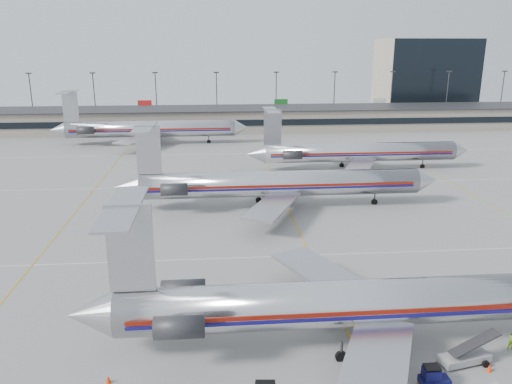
{
  "coord_description": "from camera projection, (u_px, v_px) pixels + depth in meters",
  "views": [
    {
      "loc": [
        -10.54,
        -40.61,
        22.28
      ],
      "look_at": [
        -5.18,
        20.3,
        4.5
      ],
      "focal_mm": 35.0,
      "sensor_mm": 36.0,
      "label": 1
    }
  ],
  "objects": [
    {
      "name": "ground",
      "position": [
        331.0,
        299.0,
        45.95
      ],
      "size": [
        260.0,
        260.0,
        0.0
      ],
      "primitive_type": "plane",
      "color": "gray",
      "rests_on": "ground"
    },
    {
      "name": "apron_markings",
      "position": [
        310.0,
        255.0,
        55.51
      ],
      "size": [
        160.0,
        0.15,
        0.02
      ],
      "primitive_type": "cube",
      "color": "silver",
      "rests_on": "ground"
    },
    {
      "name": "terminal",
      "position": [
        250.0,
        119.0,
        138.78
      ],
      "size": [
        162.0,
        17.0,
        6.25
      ],
      "color": "gray",
      "rests_on": "ground"
    },
    {
      "name": "light_mast_row",
      "position": [
        247.0,
        94.0,
        150.69
      ],
      "size": [
        163.6,
        0.4,
        15.28
      ],
      "color": "#38383D",
      "rests_on": "ground"
    },
    {
      "name": "distant_building",
      "position": [
        424.0,
        77.0,
        170.11
      ],
      "size": [
        30.0,
        20.0,
        25.0
      ],
      "primitive_type": "cube",
      "color": "tan",
      "rests_on": "ground"
    },
    {
      "name": "jet_foreground",
      "position": [
        360.0,
        302.0,
        38.28
      ],
      "size": [
        45.52,
        26.8,
        11.91
      ],
      "color": "silver",
      "rests_on": "ground"
    },
    {
      "name": "jet_second_row",
      "position": [
        274.0,
        183.0,
        71.35
      ],
      "size": [
        46.65,
        27.47,
        12.21
      ],
      "color": "silver",
      "rests_on": "ground"
    },
    {
      "name": "jet_third_row",
      "position": [
        355.0,
        152.0,
        93.58
      ],
      "size": [
        42.6,
        26.2,
        11.65
      ],
      "color": "silver",
      "rests_on": "ground"
    },
    {
      "name": "jet_back_row",
      "position": [
        147.0,
        129.0,
        118.32
      ],
      "size": [
        46.59,
        28.66,
        12.74
      ],
      "color": "silver",
      "rests_on": "ground"
    },
    {
      "name": "tug_center",
      "position": [
        433.0,
        378.0,
        33.81
      ],
      "size": [
        2.01,
        1.07,
        1.63
      ],
      "rotation": [
        0.0,
        0.0,
        -0.01
      ],
      "color": "#0A0A38",
      "rests_on": "ground"
    },
    {
      "name": "cart_inner",
      "position": [
        357.0,
        380.0,
        33.91
      ],
      "size": [
        1.69,
        1.17,
        0.96
      ],
      "rotation": [
        0.0,
        0.0,
        0.01
      ],
      "color": "#0A0A38",
      "rests_on": "ground"
    },
    {
      "name": "belt_loader",
      "position": [
        466.0,
        356.0,
        36.36
      ],
      "size": [
        4.57,
        2.12,
        2.34
      ],
      "rotation": [
        0.0,
        0.0,
        0.21
      ],
      "color": "#949494",
      "rests_on": "ground"
    },
    {
      "name": "ramp_worker_near",
      "position": [
        389.0,
        344.0,
        37.34
      ],
      "size": [
        0.79,
        0.81,
        1.87
      ],
      "primitive_type": "imported",
      "rotation": [
        0.0,
        0.0,
        0.85
      ],
      "color": "#C3DF15",
      "rests_on": "ground"
    },
    {
      "name": "cone_right",
      "position": [
        489.0,
        368.0,
        35.56
      ],
      "size": [
        0.41,
        0.41,
        0.55
      ],
      "primitive_type": "cone",
      "rotation": [
        0.0,
        0.0,
        -0.02
      ],
      "color": "#FA3908",
      "rests_on": "ground"
    },
    {
      "name": "cone_left",
      "position": [
        108.0,
        379.0,
        34.35
      ],
      "size": [
        0.46,
        0.46,
        0.55
      ],
      "primitive_type": "cone",
      "rotation": [
        0.0,
        0.0,
        -0.14
      ],
      "color": "#FA3908",
      "rests_on": "ground"
    }
  ]
}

